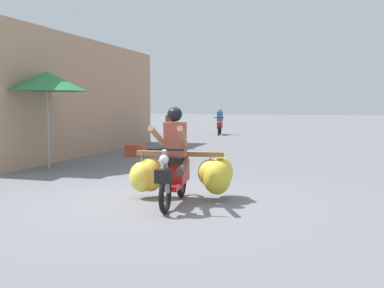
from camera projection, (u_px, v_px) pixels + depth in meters
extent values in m
plane|color=slate|center=(159.00, 201.00, 7.54)|extent=(120.00, 120.00, 0.00)
torus|color=black|center=(165.00, 195.00, 6.63)|extent=(0.14, 0.57, 0.56)
torus|color=black|center=(181.00, 181.00, 7.81)|extent=(0.14, 0.57, 0.56)
cube|color=red|center=(173.00, 186.00, 7.12)|extent=(0.30, 0.58, 0.08)
cube|color=red|center=(178.00, 171.00, 7.49)|extent=(0.35, 0.67, 0.36)
cube|color=black|center=(177.00, 159.00, 7.40)|extent=(0.33, 0.63, 0.10)
cylinder|color=gray|center=(166.00, 172.00, 6.66)|extent=(0.10, 0.29, 0.69)
cylinder|color=black|center=(165.00, 149.00, 6.59)|extent=(0.56, 0.10, 0.04)
sphere|color=silver|center=(164.00, 159.00, 6.52)|extent=(0.14, 0.14, 0.14)
cube|color=black|center=(163.00, 176.00, 6.51)|extent=(0.26, 0.19, 0.20)
cube|color=red|center=(165.00, 175.00, 6.60)|extent=(0.13, 0.29, 0.04)
cube|color=olive|center=(180.00, 154.00, 7.62)|extent=(1.50, 0.27, 0.08)
cube|color=olive|center=(182.00, 154.00, 7.79)|extent=(1.35, 0.23, 0.06)
ellipsoid|color=gold|center=(217.00, 178.00, 7.46)|extent=(0.53, 0.50, 0.57)
cylinder|color=#998459|center=(217.00, 158.00, 7.43)|extent=(0.02, 0.02, 0.13)
ellipsoid|color=yellow|center=(218.00, 173.00, 7.81)|extent=(0.55, 0.52, 0.49)
cylinder|color=#998459|center=(218.00, 156.00, 7.78)|extent=(0.02, 0.02, 0.15)
ellipsoid|color=yellow|center=(142.00, 177.00, 7.69)|extent=(0.46, 0.42, 0.52)
cylinder|color=#998459|center=(142.00, 158.00, 7.66)|extent=(0.02, 0.02, 0.19)
ellipsoid|color=yellow|center=(150.00, 174.00, 7.76)|extent=(0.51, 0.47, 0.59)
cylinder|color=#998459|center=(150.00, 156.00, 7.73)|extent=(0.02, 0.02, 0.12)
ellipsoid|color=yellow|center=(211.00, 173.00, 7.57)|extent=(0.44, 0.40, 0.46)
cylinder|color=#998459|center=(211.00, 157.00, 7.55)|extent=(0.02, 0.02, 0.13)
ellipsoid|color=gold|center=(221.00, 172.00, 7.62)|extent=(0.44, 0.41, 0.53)
cylinder|color=#998459|center=(221.00, 156.00, 7.59)|extent=(0.02, 0.02, 0.09)
cube|color=#994738|center=(175.00, 140.00, 7.25)|extent=(0.36, 0.26, 0.56)
sphere|color=black|center=(175.00, 114.00, 7.19)|extent=(0.24, 0.24, 0.24)
cylinder|color=#9E7051|center=(183.00, 137.00, 6.87)|extent=(0.22, 0.72, 0.39)
cylinder|color=#9E7051|center=(158.00, 137.00, 6.94)|extent=(0.12, 0.72, 0.39)
cylinder|color=#4C4238|center=(182.00, 167.00, 7.14)|extent=(0.18, 0.45, 0.27)
cylinder|color=#4C4238|center=(165.00, 167.00, 7.19)|extent=(0.18, 0.45, 0.27)
torus|color=black|center=(170.00, 143.00, 15.64)|extent=(0.26, 0.51, 0.52)
torus|color=black|center=(169.00, 140.00, 16.74)|extent=(0.26, 0.51, 0.52)
cube|color=silver|center=(170.00, 135.00, 16.27)|extent=(0.55, 0.93, 0.32)
cylinder|color=black|center=(170.00, 124.00, 15.63)|extent=(0.48, 0.21, 0.04)
cube|color=#994738|center=(170.00, 122.00, 16.25)|extent=(0.35, 0.30, 0.52)
sphere|color=tan|center=(170.00, 113.00, 16.19)|extent=(0.20, 0.20, 0.20)
torus|color=black|center=(219.00, 130.00, 22.88)|extent=(0.16, 0.53, 0.52)
torus|color=black|center=(220.00, 129.00, 23.96)|extent=(0.16, 0.53, 0.52)
cube|color=red|center=(220.00, 125.00, 23.49)|extent=(0.38, 0.93, 0.32)
cylinder|color=black|center=(219.00, 117.00, 22.87)|extent=(0.50, 0.11, 0.04)
cube|color=#386699|center=(220.00, 117.00, 23.47)|extent=(0.33, 0.24, 0.52)
sphere|color=tan|center=(220.00, 110.00, 23.42)|extent=(0.20, 0.20, 0.20)
cube|color=tan|center=(43.00, 98.00, 15.08)|extent=(4.04, 9.12, 3.64)
cylinder|color=#99999E|center=(48.00, 128.00, 11.21)|extent=(0.05, 0.05, 2.04)
cone|color=#2D8447|center=(47.00, 81.00, 11.11)|extent=(2.00, 2.00, 0.49)
cube|color=#CC4C38|center=(135.00, 150.00, 13.96)|extent=(0.56, 0.40, 0.36)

